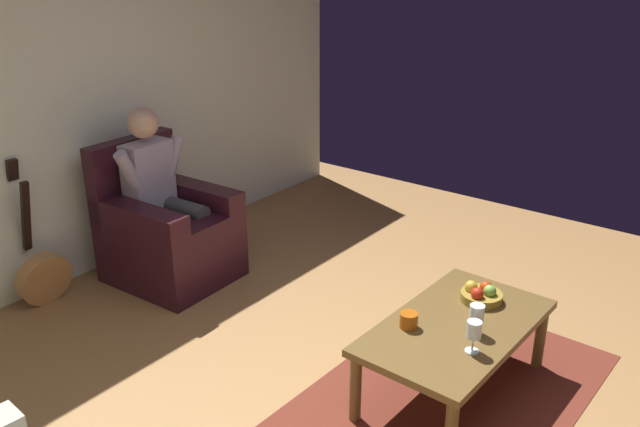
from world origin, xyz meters
TOP-DOWN VIEW (x-y plane):
  - ground_plane at (0.00, 0.00)m, footprint 6.31×6.31m
  - wall_back at (0.00, -2.66)m, footprint 5.61×0.06m
  - rug at (-0.33, 0.16)m, footprint 1.87×1.29m
  - armchair at (-0.31, -2.10)m, footprint 0.75×0.84m
  - person_seated at (-0.31, -2.10)m, footprint 0.61×0.60m
  - coffee_table at (-0.33, 0.16)m, footprint 1.15×0.67m
  - guitar at (0.45, -2.46)m, footprint 0.36×0.28m
  - wine_glass_near at (-0.30, 0.27)m, footprint 0.08×0.08m
  - wine_glass_far at (-0.15, 0.33)m, footprint 0.07×0.07m
  - fruit_bowl at (-0.63, 0.15)m, footprint 0.23×0.23m
  - candle_jar at (-0.15, -0.02)m, footprint 0.09×0.09m

SIDE VIEW (x-z plane):
  - ground_plane at x=0.00m, z-range 0.00..0.00m
  - rug at x=-0.33m, z-range 0.00..0.01m
  - guitar at x=0.45m, z-range -0.28..0.71m
  - armchair at x=-0.31m, z-range -0.15..0.84m
  - coffee_table at x=-0.33m, z-range 0.16..0.58m
  - candle_jar at x=-0.15m, z-range 0.42..0.50m
  - fruit_bowl at x=-0.63m, z-range 0.41..0.52m
  - wine_glass_near at x=-0.30m, z-range 0.45..0.61m
  - wine_glass_far at x=-0.15m, z-range 0.45..0.62m
  - person_seated at x=-0.31m, z-range 0.05..1.27m
  - wall_back at x=0.00m, z-range 0.00..2.51m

